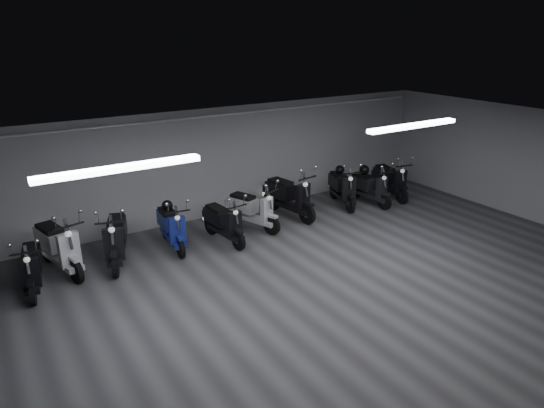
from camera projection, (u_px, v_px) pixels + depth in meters
floor at (322, 306)px, 8.62m from camera, size 14.00×10.00×0.01m
ceiling at (329, 151)px, 7.66m from camera, size 14.00×10.00×0.01m
back_wall at (201, 166)px, 12.12m from camera, size 14.00×0.01×2.80m
fluor_strip_left at (120, 168)px, 6.97m from camera, size 2.40×0.18×0.08m
fluor_strip_right at (413, 126)px, 9.99m from camera, size 2.40×0.18×0.08m
conduit at (200, 117)px, 11.64m from camera, size 13.60×0.05×0.05m
scooter_1 at (30, 260)px, 8.94m from camera, size 0.83×1.73×1.23m
scooter_2 at (57, 239)px, 9.57m from camera, size 1.10×2.06×1.46m
scooter_3 at (115, 231)px, 9.97m from camera, size 1.24×2.01×1.42m
scooter_4 at (171, 221)px, 10.69m from camera, size 0.72×1.78×1.29m
scooter_5 at (224, 216)px, 10.99m from camera, size 0.75×1.74×1.25m
scooter_6 at (252, 203)px, 11.70m from camera, size 1.17×1.86×1.32m
scooter_7 at (289, 190)px, 12.43m from camera, size 0.97×2.06×1.48m
scooter_8 at (343, 182)px, 13.26m from camera, size 1.13×1.90×1.34m
scooter_9 at (370, 182)px, 13.40m from camera, size 0.68×1.74×1.27m
scooter_10 at (391, 175)px, 13.92m from camera, size 0.94×1.89×1.34m
helmet_0 at (364, 170)px, 13.48m from camera, size 0.28×0.28×0.28m
helmet_1 at (167, 205)px, 10.80m from camera, size 0.24×0.24×0.24m
helmet_2 at (340, 170)px, 13.39m from camera, size 0.25×0.25×0.25m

